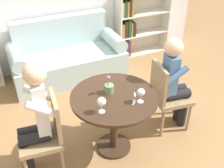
{
  "coord_description": "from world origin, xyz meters",
  "views": [
    {
      "loc": [
        -1.0,
        -2.13,
        2.46
      ],
      "look_at": [
        0.0,
        0.05,
        0.86
      ],
      "focal_mm": 45.0,
      "sensor_mm": 36.0,
      "label": 1
    }
  ],
  "objects_px": {
    "person_left": "(35,118)",
    "wine_glass_left": "(102,102)",
    "chair_right": "(166,94)",
    "person_right": "(175,82)",
    "wine_glass_right": "(141,93)",
    "flower_vase": "(109,87)",
    "bookshelf_right": "(135,24)",
    "chair_left": "(46,132)",
    "couch": "(67,58)"
  },
  "relations": [
    {
      "from": "person_left",
      "to": "wine_glass_left",
      "type": "height_order",
      "value": "person_left"
    },
    {
      "from": "chair_right",
      "to": "person_right",
      "type": "relative_size",
      "value": 0.74
    },
    {
      "from": "person_right",
      "to": "wine_glass_right",
      "type": "xyz_separation_m",
      "value": [
        -0.62,
        -0.27,
        0.2
      ]
    },
    {
      "from": "wine_glass_left",
      "to": "flower_vase",
      "type": "bearing_deg",
      "value": 53.71
    },
    {
      "from": "chair_right",
      "to": "person_left",
      "type": "relative_size",
      "value": 0.7
    },
    {
      "from": "bookshelf_right",
      "to": "chair_left",
      "type": "xyz_separation_m",
      "value": [
        -2.11,
        -2.02,
        -0.07
      ]
    },
    {
      "from": "bookshelf_right",
      "to": "person_right",
      "type": "bearing_deg",
      "value": -105.58
    },
    {
      "from": "bookshelf_right",
      "to": "wine_glass_left",
      "type": "bearing_deg",
      "value": -125.45
    },
    {
      "from": "bookshelf_right",
      "to": "wine_glass_left",
      "type": "height_order",
      "value": "bookshelf_right"
    },
    {
      "from": "person_right",
      "to": "wine_glass_right",
      "type": "bearing_deg",
      "value": 120.97
    },
    {
      "from": "bookshelf_right",
      "to": "flower_vase",
      "type": "relative_size",
      "value": 5.31
    },
    {
      "from": "chair_right",
      "to": "flower_vase",
      "type": "height_order",
      "value": "flower_vase"
    },
    {
      "from": "chair_left",
      "to": "chair_right",
      "type": "height_order",
      "value": "same"
    },
    {
      "from": "wine_glass_left",
      "to": "wine_glass_right",
      "type": "xyz_separation_m",
      "value": [
        0.42,
        -0.01,
        -0.0
      ]
    },
    {
      "from": "wine_glass_right",
      "to": "flower_vase",
      "type": "relative_size",
      "value": 0.73
    },
    {
      "from": "couch",
      "to": "chair_right",
      "type": "height_order",
      "value": "couch"
    },
    {
      "from": "flower_vase",
      "to": "bookshelf_right",
      "type": "bearing_deg",
      "value": 54.66
    },
    {
      "from": "couch",
      "to": "chair_right",
      "type": "distance_m",
      "value": 1.85
    },
    {
      "from": "person_left",
      "to": "bookshelf_right",
      "type": "bearing_deg",
      "value": 138.26
    },
    {
      "from": "wine_glass_left",
      "to": "person_right",
      "type": "bearing_deg",
      "value": 13.73
    },
    {
      "from": "person_left",
      "to": "flower_vase",
      "type": "distance_m",
      "value": 0.81
    },
    {
      "from": "person_right",
      "to": "flower_vase",
      "type": "distance_m",
      "value": 0.86
    },
    {
      "from": "bookshelf_right",
      "to": "person_right",
      "type": "height_order",
      "value": "person_right"
    },
    {
      "from": "chair_right",
      "to": "flower_vase",
      "type": "relative_size",
      "value": 4.17
    },
    {
      "from": "person_left",
      "to": "wine_glass_left",
      "type": "relative_size",
      "value": 7.87
    },
    {
      "from": "person_right",
      "to": "flower_vase",
      "type": "relative_size",
      "value": 5.64
    },
    {
      "from": "chair_left",
      "to": "flower_vase",
      "type": "xyz_separation_m",
      "value": [
        0.71,
        0.05,
        0.31
      ]
    },
    {
      "from": "bookshelf_right",
      "to": "couch",
      "type": "bearing_deg",
      "value": -168.89
    },
    {
      "from": "wine_glass_left",
      "to": "wine_glass_right",
      "type": "height_order",
      "value": "wine_glass_left"
    },
    {
      "from": "person_left",
      "to": "wine_glass_right",
      "type": "distance_m",
      "value": 1.06
    },
    {
      "from": "flower_vase",
      "to": "couch",
      "type": "bearing_deg",
      "value": 89.27
    },
    {
      "from": "bookshelf_right",
      "to": "flower_vase",
      "type": "distance_m",
      "value": 2.43
    },
    {
      "from": "person_left",
      "to": "person_right",
      "type": "bearing_deg",
      "value": 96.84
    },
    {
      "from": "wine_glass_right",
      "to": "couch",
      "type": "bearing_deg",
      "value": 95.84
    },
    {
      "from": "wine_glass_left",
      "to": "couch",
      "type": "bearing_deg",
      "value": 83.77
    },
    {
      "from": "chair_left",
      "to": "person_right",
      "type": "relative_size",
      "value": 0.74
    },
    {
      "from": "person_left",
      "to": "person_right",
      "type": "height_order",
      "value": "person_left"
    },
    {
      "from": "chair_right",
      "to": "wine_glass_right",
      "type": "xyz_separation_m",
      "value": [
        -0.53,
        -0.29,
        0.36
      ]
    },
    {
      "from": "bookshelf_right",
      "to": "person_right",
      "type": "relative_size",
      "value": 0.94
    },
    {
      "from": "chair_right",
      "to": "wine_glass_right",
      "type": "bearing_deg",
      "value": 125.96
    },
    {
      "from": "chair_right",
      "to": "person_left",
      "type": "xyz_separation_m",
      "value": [
        -1.56,
        -0.05,
        0.2
      ]
    },
    {
      "from": "person_right",
      "to": "wine_glass_right",
      "type": "distance_m",
      "value": 0.71
    },
    {
      "from": "bookshelf_right",
      "to": "chair_right",
      "type": "bearing_deg",
      "value": -108.07
    },
    {
      "from": "couch",
      "to": "chair_left",
      "type": "distance_m",
      "value": 1.91
    },
    {
      "from": "chair_left",
      "to": "chair_right",
      "type": "xyz_separation_m",
      "value": [
        1.47,
        0.06,
        0.0
      ]
    },
    {
      "from": "bookshelf_right",
      "to": "chair_right",
      "type": "distance_m",
      "value": 2.06
    },
    {
      "from": "bookshelf_right",
      "to": "person_left",
      "type": "xyz_separation_m",
      "value": [
        -2.19,
        -2.01,
        0.13
      ]
    },
    {
      "from": "couch",
      "to": "wine_glass_left",
      "type": "relative_size",
      "value": 10.68
    },
    {
      "from": "flower_vase",
      "to": "wine_glass_left",
      "type": "bearing_deg",
      "value": -126.29
    },
    {
      "from": "person_right",
      "to": "bookshelf_right",
      "type": "bearing_deg",
      "value": -7.96
    }
  ]
}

